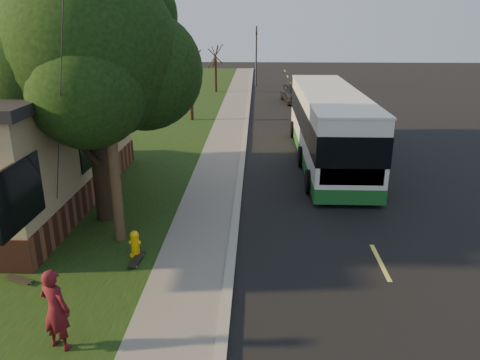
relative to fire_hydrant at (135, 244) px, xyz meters
name	(u,v)px	position (x,y,z in m)	size (l,w,h in m)	color
ground	(231,260)	(2.60, 0.00, -0.43)	(120.00, 120.00, 0.00)	black
road	(328,157)	(6.60, 10.00, -0.43)	(8.00, 80.00, 0.01)	black
curb	(243,155)	(2.60, 10.00, -0.37)	(0.25, 80.00, 0.12)	gray
sidewalk	(222,155)	(1.60, 10.00, -0.39)	(2.00, 80.00, 0.08)	slate
grass_verge	(148,155)	(-1.90, 10.00, -0.40)	(5.00, 80.00, 0.07)	black
fire_hydrant	(135,244)	(0.00, 0.00, 0.00)	(0.32, 0.32, 0.74)	yellow
utility_pole	(106,81)	(-0.71, 0.99, 4.20)	(2.86, 3.21, 9.07)	#473321
leafy_tree	(92,55)	(-1.57, 2.65, 4.73)	(6.30, 6.00, 7.80)	black
bare_tree_near	(191,87)	(-0.90, 18.00, 1.72)	(1.38, 1.21, 4.31)	black
bare_tree_far	(215,69)	(-0.40, 30.00, 1.57)	(1.38, 1.21, 4.03)	black
traffic_signal	(256,52)	(3.10, 34.00, 2.73)	(0.18, 0.22, 5.50)	#2D2D30
transit_bus	(328,124)	(6.45, 9.50, 1.27)	(2.72, 11.77, 3.19)	silver
skateboarder	(56,309)	(-0.56, -3.75, 0.50)	(0.63, 0.41, 1.72)	#4E0F17
skateboard_main	(137,259)	(0.10, -0.32, -0.30)	(0.28, 0.90, 0.08)	black
skateboard_spare	(19,279)	(-2.54, -1.41, -0.31)	(0.80, 0.49, 0.07)	black
dumpster	(88,142)	(-4.57, 9.53, 0.34)	(1.97, 1.76, 1.45)	black
distant_car	(295,93)	(6.15, 25.08, 0.33)	(1.79, 4.46, 1.52)	black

